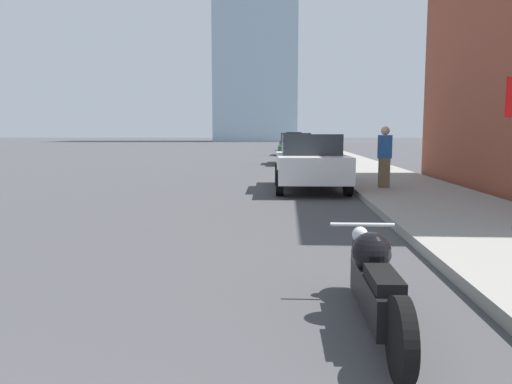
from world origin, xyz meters
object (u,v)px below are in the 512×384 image
object	(u,v)px
parked_car_white	(310,162)
parked_car_black	(293,144)
motorcycle	(375,283)
pedestrian	(385,156)
parked_car_yellow	(292,140)
parked_car_green	(295,149)
parked_car_blue	(294,141)

from	to	relation	value
parked_car_white	parked_car_black	distance (m)	23.44
motorcycle	pedestrian	size ratio (longest dim) A/B	1.38
motorcycle	parked_car_yellow	world-z (taller)	parked_car_yellow
parked_car_white	parked_car_green	world-z (taller)	parked_car_green
motorcycle	parked_car_black	xyz separation A→B (m)	(-0.27, 33.83, 0.46)
parked_car_black	parked_car_yellow	bearing A→B (deg)	84.00
parked_car_black	parked_car_blue	size ratio (longest dim) A/B	1.08
motorcycle	parked_car_blue	xyz separation A→B (m)	(-0.09, 45.95, 0.50)
parked_car_white	parked_car_black	size ratio (longest dim) A/B	1.06
parked_car_blue	motorcycle	bearing A→B (deg)	-90.13
parked_car_blue	parked_car_white	bearing A→B (deg)	-90.23
parked_car_blue	parked_car_black	bearing A→B (deg)	-91.09
parked_car_white	parked_car_green	distance (m)	12.50
parked_car_green	parked_car_blue	xyz separation A→B (m)	(0.21, 23.07, 0.05)
parked_car_white	parked_car_green	size ratio (longest dim) A/B	1.01
parked_car_white	parked_car_blue	distance (m)	35.57
parked_car_white	parked_car_yellow	distance (m)	47.08
parked_car_green	parked_car_yellow	distance (m)	34.59
parked_car_green	parked_car_blue	distance (m)	23.07
parked_car_white	parked_car_black	world-z (taller)	parked_car_black
parked_car_black	parked_car_blue	xyz separation A→B (m)	(0.18, 12.13, 0.04)
parked_car_white	parked_car_green	bearing A→B (deg)	89.20
motorcycle	parked_car_black	bearing A→B (deg)	89.85
parked_car_green	parked_car_blue	bearing A→B (deg)	88.84
motorcycle	parked_car_blue	bearing A→B (deg)	89.51
motorcycle	parked_car_white	distance (m)	10.40
motorcycle	parked_car_blue	world-z (taller)	parked_car_blue
parked_car_green	pedestrian	bearing A→B (deg)	-80.94
parked_car_white	pedestrian	distance (m)	2.11
parked_car_black	parked_car_white	bearing A→B (deg)	-95.22
parked_car_yellow	parked_car_green	bearing A→B (deg)	-94.28
motorcycle	parked_car_blue	size ratio (longest dim) A/B	0.58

